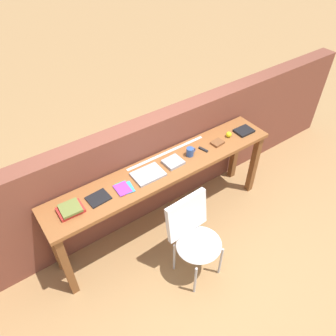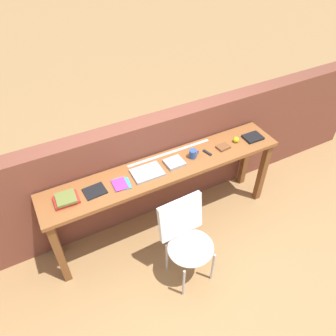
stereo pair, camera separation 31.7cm
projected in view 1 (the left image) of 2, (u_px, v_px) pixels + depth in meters
The scene contains 15 objects.
ground_plane at pixel (181, 241), 3.62m from camera, with size 40.00×40.00×0.00m, color #9E7547.
brick_wall_back at pixel (147, 168), 3.60m from camera, with size 6.00×0.20×1.23m, color brown.
sideboard at pixel (165, 177), 3.31m from camera, with size 2.50×0.44×0.88m.
chair_white_moulded at pixel (194, 235), 3.04m from camera, with size 0.46×0.47×0.89m.
book_stack_leftmost at pixel (70, 209), 2.77m from camera, with size 0.22×0.18×0.05m.
magazine_cycling at pixel (98, 198), 2.90m from camera, with size 0.19×0.16×0.01m, color black.
pamphlet_pile_colourful at pixel (124, 188), 2.99m from camera, with size 0.17×0.19×0.01m.
book_open_centre at pixel (148, 174), 3.12m from camera, with size 0.29×0.22×0.02m, color #9E9EA3.
book_grey_hardcover at pixel (173, 162), 3.24m from camera, with size 0.18×0.17×0.03m, color #9E9EA3.
mug at pixel (190, 152), 3.32m from camera, with size 0.11×0.08×0.09m.
multitool_folded at pixel (203, 149), 3.41m from camera, with size 0.02×0.11×0.02m, color black.
leather_journal_brown at pixel (217, 143), 3.49m from camera, with size 0.13×0.10×0.02m, color brown.
sports_ball_small at pixel (229, 134), 3.56m from camera, with size 0.06×0.06×0.06m, color yellow.
book_repair_rightmost at pixel (244, 131), 3.65m from camera, with size 0.20×0.16×0.02m, color black.
ruler_metal_back_edge at pixel (166, 153), 3.38m from camera, with size 0.94×0.03×0.00m, color silver.
Camera 1 is at (-1.37, -1.67, 3.02)m, focal length 35.00 mm.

